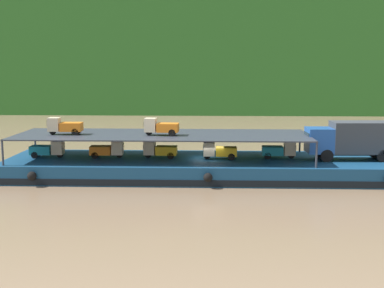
# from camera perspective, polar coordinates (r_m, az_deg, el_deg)

# --- Properties ---
(ground_plane) EXTENTS (400.00, 400.00, 0.00)m
(ground_plane) POSITION_cam_1_polar(r_m,az_deg,el_deg) (42.28, 1.83, -3.63)
(ground_plane) COLOR #7F664C
(hillside_far_bank) EXTENTS (141.83, 32.13, 31.54)m
(hillside_far_bank) POSITION_cam_1_polar(r_m,az_deg,el_deg) (109.47, 2.12, 13.22)
(hillside_far_bank) COLOR #286023
(hillside_far_bank) RESTS_ON ground
(cargo_barge) EXTENTS (33.07, 8.74, 1.50)m
(cargo_barge) POSITION_cam_1_polar(r_m,az_deg,el_deg) (42.11, 1.84, -2.64)
(cargo_barge) COLOR navy
(cargo_barge) RESTS_ON ground
(covered_lorry) EXTENTS (7.91, 2.50, 3.10)m
(covered_lorry) POSITION_cam_1_polar(r_m,az_deg,el_deg) (43.12, 17.39, 0.53)
(covered_lorry) COLOR #1E4C99
(covered_lorry) RESTS_ON cargo_barge
(cargo_rack) EXTENTS (23.87, 7.39, 2.00)m
(cargo_rack) POSITION_cam_1_polar(r_m,az_deg,el_deg) (41.88, -3.35, 1.02)
(cargo_rack) COLOR #2D333D
(cargo_rack) RESTS_ON cargo_barge
(mini_truck_lower_stern) EXTENTS (2.77, 1.25, 1.38)m
(mini_truck_lower_stern) POSITION_cam_1_polar(r_m,az_deg,el_deg) (44.05, -15.79, -0.56)
(mini_truck_lower_stern) COLOR teal
(mini_truck_lower_stern) RESTS_ON cargo_barge
(mini_truck_lower_aft) EXTENTS (2.78, 1.27, 1.38)m
(mini_truck_lower_aft) POSITION_cam_1_polar(r_m,az_deg,el_deg) (42.81, -9.42, -0.61)
(mini_truck_lower_aft) COLOR orange
(mini_truck_lower_aft) RESTS_ON cargo_barge
(mini_truck_lower_mid) EXTENTS (2.77, 1.26, 1.38)m
(mini_truck_lower_mid) POSITION_cam_1_polar(r_m,az_deg,el_deg) (42.24, -3.63, -0.63)
(mini_truck_lower_mid) COLOR gold
(mini_truck_lower_mid) RESTS_ON cargo_barge
(mini_truck_lower_fore) EXTENTS (2.74, 1.21, 1.38)m
(mini_truck_lower_fore) POSITION_cam_1_polar(r_m,az_deg,el_deg) (41.70, 3.07, -0.74)
(mini_truck_lower_fore) COLOR gold
(mini_truck_lower_fore) RESTS_ON cargo_barge
(mini_truck_lower_bow) EXTENTS (2.78, 1.27, 1.38)m
(mini_truck_lower_bow) POSITION_cam_1_polar(r_m,az_deg,el_deg) (42.63, 9.72, -0.65)
(mini_truck_lower_bow) COLOR teal
(mini_truck_lower_bow) RESTS_ON cargo_barge
(mini_truck_upper_stern) EXTENTS (2.77, 1.26, 1.38)m
(mini_truck_upper_stern) POSITION_cam_1_polar(r_m,az_deg,el_deg) (42.80, -14.04, 1.95)
(mini_truck_upper_stern) COLOR orange
(mini_truck_upper_stern) RESTS_ON cargo_rack
(mini_truck_upper_mid) EXTENTS (2.79, 1.29, 1.38)m
(mini_truck_upper_mid) POSITION_cam_1_polar(r_m,az_deg,el_deg) (41.11, -3.49, 1.93)
(mini_truck_upper_mid) COLOR orange
(mini_truck_upper_mid) RESTS_ON cargo_rack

